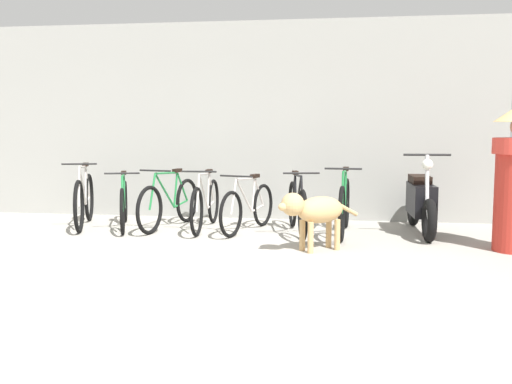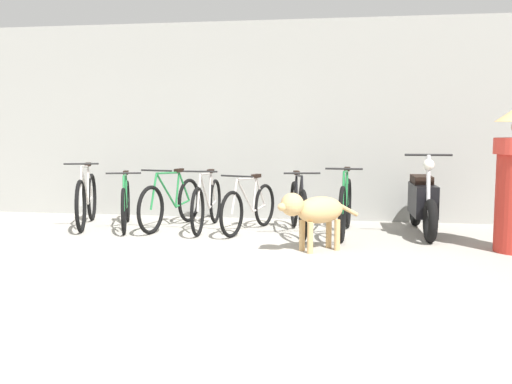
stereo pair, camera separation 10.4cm
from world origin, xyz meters
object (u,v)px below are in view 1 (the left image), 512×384
(bicycle_0, at_px, (84,200))
(motorcycle, at_px, (421,202))
(bicycle_3, at_px, (206,204))
(stray_dog, at_px, (314,211))
(bicycle_5, at_px, (297,208))
(bicycle_2, at_px, (170,203))
(bicycle_6, at_px, (344,207))
(bicycle_4, at_px, (248,208))
(bicycle_1, at_px, (124,204))

(bicycle_0, distance_m, motorcycle, 4.64)
(bicycle_3, relative_size, stray_dog, 1.88)
(bicycle_5, bearing_deg, bicycle_2, -107.73)
(bicycle_6, height_order, motorcycle, motorcycle)
(bicycle_4, height_order, motorcycle, motorcycle)
(bicycle_0, distance_m, bicycle_1, 0.60)
(stray_dog, bearing_deg, bicycle_3, -75.34)
(bicycle_0, height_order, bicycle_1, bicycle_0)
(bicycle_3, relative_size, bicycle_5, 1.03)
(bicycle_0, xyz_separation_m, bicycle_5, (3.02, -0.11, -0.03))
(bicycle_2, xyz_separation_m, stray_dog, (2.07, -1.25, 0.12))
(bicycle_6, relative_size, stray_dog, 1.92)
(bicycle_3, relative_size, motorcycle, 0.96)
(bicycle_3, height_order, stray_dog, bicycle_3)
(bicycle_2, bearing_deg, bicycle_0, -75.05)
(bicycle_0, relative_size, bicycle_1, 1.04)
(bicycle_3, distance_m, bicycle_6, 1.89)
(motorcycle, bearing_deg, bicycle_6, -80.24)
(bicycle_0, distance_m, bicycle_5, 3.02)
(bicycle_5, bearing_deg, bicycle_0, -104.14)
(stray_dog, bearing_deg, bicycle_2, -68.34)
(bicycle_0, bearing_deg, bicycle_4, 71.80)
(bicycle_6, relative_size, motorcycle, 0.98)
(bicycle_2, xyz_separation_m, bicycle_3, (0.52, -0.04, 0.00))
(bicycle_4, relative_size, bicycle_5, 0.91)
(bicycle_0, height_order, bicycle_2, bicycle_0)
(bicycle_0, height_order, motorcycle, motorcycle)
(bicycle_1, height_order, motorcycle, motorcycle)
(bicycle_2, bearing_deg, stray_dog, 70.58)
(motorcycle, bearing_deg, stray_dog, -47.57)
(bicycle_3, bearing_deg, bicycle_2, -95.14)
(bicycle_2, height_order, stray_dog, bicycle_2)
(bicycle_5, relative_size, bicycle_6, 0.96)
(motorcycle, bearing_deg, bicycle_3, -90.20)
(bicycle_4, xyz_separation_m, motorcycle, (2.28, 0.21, 0.09))
(bicycle_1, height_order, stray_dog, bicycle_1)
(bicycle_1, height_order, bicycle_3, bicycle_3)
(bicycle_0, xyz_separation_m, bicycle_2, (1.22, 0.07, -0.03))
(bicycle_3, bearing_deg, bicycle_6, 85.84)
(bicycle_2, height_order, bicycle_6, bicycle_6)
(bicycle_3, distance_m, bicycle_5, 1.28)
(bicycle_0, height_order, bicycle_3, bicycle_0)
(bicycle_0, bearing_deg, motorcycle, 75.03)
(bicycle_6, bearing_deg, motorcycle, 105.39)
(bicycle_6, height_order, stray_dog, bicycle_6)
(bicycle_2, relative_size, motorcycle, 0.95)
(bicycle_2, distance_m, motorcycle, 3.41)
(bicycle_5, distance_m, motorcycle, 1.64)
(bicycle_2, xyz_separation_m, motorcycle, (3.41, 0.08, 0.07))
(bicycle_6, bearing_deg, bicycle_4, -87.48)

